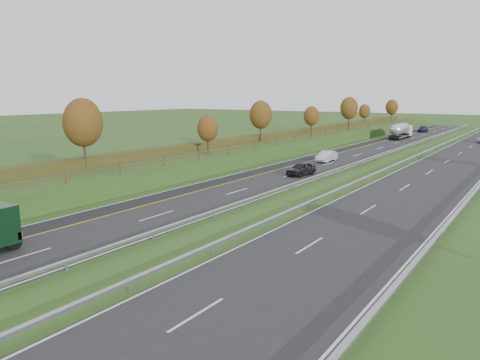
# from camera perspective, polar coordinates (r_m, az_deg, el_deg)

# --- Properties ---
(ground) EXTENTS (400.00, 400.00, 0.00)m
(ground) POSITION_cam_1_polar(r_m,az_deg,el_deg) (63.64, 14.95, 0.99)
(ground) COLOR #2B4D1B
(ground) RESTS_ON ground
(near_carriageway) EXTENTS (10.50, 200.00, 0.04)m
(near_carriageway) POSITION_cam_1_polar(r_m,az_deg,el_deg) (71.10, 10.16, 2.15)
(near_carriageway) COLOR black
(near_carriageway) RESTS_ON ground
(far_carriageway) EXTENTS (10.50, 200.00, 0.04)m
(far_carriageway) POSITION_cam_1_polar(r_m,az_deg,el_deg) (66.35, 23.31, 0.88)
(far_carriageway) COLOR black
(far_carriageway) RESTS_ON ground
(hard_shoulder) EXTENTS (3.00, 200.00, 0.04)m
(hard_shoulder) POSITION_cam_1_polar(r_m,az_deg,el_deg) (72.66, 7.45, 2.41)
(hard_shoulder) COLOR black
(hard_shoulder) RESTS_ON ground
(lane_markings) EXTENTS (26.75, 200.00, 0.01)m
(lane_markings) POSITION_cam_1_polar(r_m,az_deg,el_deg) (68.71, 15.01, 1.70)
(lane_markings) COLOR silver
(lane_markings) RESTS_ON near_carriageway
(embankment_left) EXTENTS (12.00, 200.00, 2.00)m
(embankment_left) POSITION_cam_1_polar(r_m,az_deg,el_deg) (77.03, 1.28, 3.68)
(embankment_left) COLOR #2B4D1B
(embankment_left) RESTS_ON ground
(hedge_left) EXTENTS (2.20, 180.00, 1.10)m
(hedge_left) POSITION_cam_1_polar(r_m,az_deg,el_deg) (77.95, 0.04, 4.90)
(hedge_left) COLOR #2F3515
(hedge_left) RESTS_ON embankment_left
(fence_left) EXTENTS (0.12, 189.06, 1.20)m
(fence_left) POSITION_cam_1_polar(r_m,az_deg,el_deg) (74.19, 4.06, 4.74)
(fence_left) COLOR #422B19
(fence_left) RESTS_ON embankment_left
(median_barrier_near) EXTENTS (0.32, 200.00, 0.71)m
(median_barrier_near) POSITION_cam_1_polar(r_m,az_deg,el_deg) (68.97, 14.52, 2.23)
(median_barrier_near) COLOR #95989D
(median_barrier_near) RESTS_ON ground
(median_barrier_far) EXTENTS (0.32, 200.00, 0.71)m
(median_barrier_far) POSITION_cam_1_polar(r_m,az_deg,el_deg) (67.49, 18.60, 1.84)
(median_barrier_far) COLOR #95989D
(median_barrier_far) RESTS_ON ground
(trees_left) EXTENTS (6.64, 164.30, 7.66)m
(trees_left) POSITION_cam_1_polar(r_m,az_deg,el_deg) (73.57, 0.11, 7.56)
(trees_left) COLOR #2D2116
(trees_left) RESTS_ON embankment_left
(road_tanker) EXTENTS (2.40, 11.22, 3.46)m
(road_tanker) POSITION_cam_1_polar(r_m,az_deg,el_deg) (113.64, 19.02, 5.72)
(road_tanker) COLOR silver
(road_tanker) RESTS_ON near_carriageway
(car_dark_near) EXTENTS (2.44, 4.92, 1.61)m
(car_dark_near) POSITION_cam_1_polar(r_m,az_deg,el_deg) (59.01, 7.46, 1.37)
(car_dark_near) COLOR black
(car_dark_near) RESTS_ON near_carriageway
(car_silver_mid) EXTENTS (1.73, 4.87, 1.60)m
(car_silver_mid) POSITION_cam_1_polar(r_m,az_deg,el_deg) (71.71, 10.50, 2.87)
(car_silver_mid) COLOR silver
(car_silver_mid) RESTS_ON near_carriageway
(car_small_far) EXTENTS (2.65, 5.57, 1.57)m
(car_small_far) POSITION_cam_1_polar(r_m,az_deg,el_deg) (135.64, 21.40, 5.80)
(car_small_far) COLOR #151A43
(car_small_far) RESTS_ON near_carriageway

